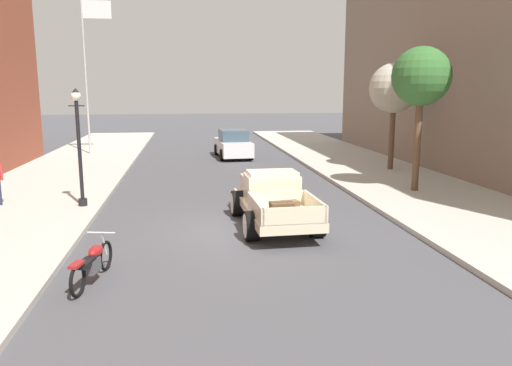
{
  "coord_description": "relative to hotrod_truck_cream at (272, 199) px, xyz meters",
  "views": [
    {
      "loc": [
        -1.62,
        -13.6,
        3.95
      ],
      "look_at": [
        0.54,
        1.83,
        1.0
      ],
      "focal_mm": 34.7,
      "sensor_mm": 36.0,
      "label": 1
    }
  ],
  "objects": [
    {
      "name": "ground_plane",
      "position": [
        -0.86,
        -0.58,
        -0.75
      ],
      "size": [
        140.0,
        140.0,
        0.0
      ],
      "primitive_type": "plane",
      "color": "#47474C"
    },
    {
      "name": "sidewalk_right",
      "position": [
        6.39,
        -0.58,
        -0.68
      ],
      "size": [
        5.5,
        64.0,
        0.15
      ],
      "primitive_type": "cube",
      "color": "#B7B2A8",
      "rests_on": "ground"
    },
    {
      "name": "hotrod_truck_cream",
      "position": [
        0.0,
        0.0,
        0.0
      ],
      "size": [
        2.31,
        4.99,
        1.58
      ],
      "color": "beige",
      "rests_on": "ground"
    },
    {
      "name": "motorcycle_parked",
      "position": [
        -4.48,
        -4.09,
        -0.31
      ],
      "size": [
        0.71,
        2.09,
        0.93
      ],
      "color": "black",
      "rests_on": "ground"
    },
    {
      "name": "car_background_white",
      "position": [
        0.22,
        14.78,
        0.01
      ],
      "size": [
        2.07,
        4.4,
        1.65
      ],
      "color": "silver",
      "rests_on": "ground"
    },
    {
      "name": "street_lamp_near",
      "position": [
        -5.96,
        2.49,
        1.63
      ],
      "size": [
        0.5,
        0.32,
        3.85
      ],
      "color": "black",
      "rests_on": "sidewalk_left"
    },
    {
      "name": "flagpole",
      "position": [
        -8.06,
        16.67,
        5.02
      ],
      "size": [
        1.74,
        0.16,
        9.16
      ],
      "color": "#B2B2B7",
      "rests_on": "sidewalk_left"
    },
    {
      "name": "street_tree_nearest",
      "position": [
        6.14,
        3.41,
        3.62
      ],
      "size": [
        2.17,
        2.17,
        5.37
      ],
      "color": "brown",
      "rests_on": "sidewalk_right"
    },
    {
      "name": "street_tree_second",
      "position": [
        7.29,
        8.44,
        3.23
      ],
      "size": [
        2.35,
        2.35,
        5.05
      ],
      "color": "brown",
      "rests_on": "sidewalk_right"
    }
  ]
}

